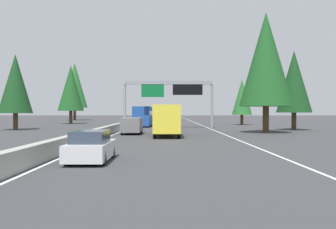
{
  "coord_description": "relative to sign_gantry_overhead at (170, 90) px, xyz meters",
  "views": [
    {
      "loc": [
        -1.91,
        -5.62,
        2.37
      ],
      "look_at": [
        50.32,
        -5.8,
        1.94
      ],
      "focal_mm": 40.81,
      "sensor_mm": 36.0,
      "label": 1
    }
  ],
  "objects": [
    {
      "name": "conifer_left_mid",
      "position": [
        19.28,
        18.79,
        1.5
      ],
      "size": [
        4.93,
        4.93,
        11.21
      ],
      "color": "#4C3823",
      "rests_on": "ground"
    },
    {
      "name": "sedan_far_right",
      "position": [
        57.26,
        0.71,
        -4.63
      ],
      "size": [
        4.4,
        1.8,
        1.47
      ],
      "color": "slate",
      "rests_on": "ground"
    },
    {
      "name": "shoulder_stripe_right",
      "position": [
        18.12,
        -5.49,
        -5.31
      ],
      "size": [
        160.0,
        0.16,
        0.01
      ],
      "primitive_type": "cube",
      "color": "silver",
      "rests_on": "ground"
    },
    {
      "name": "box_truck_mid_right",
      "position": [
        -17.7,
        0.41,
        -3.7
      ],
      "size": [
        8.5,
        2.4,
        2.95
      ],
      "color": "gold",
      "rests_on": "ground"
    },
    {
      "name": "sedan_mid_left",
      "position": [
        -35.72,
        4.0,
        -4.63
      ],
      "size": [
        4.4,
        1.8,
        1.47
      ],
      "color": "silver",
      "rests_on": "ground"
    },
    {
      "name": "minivan_near_center",
      "position": [
        -13.94,
        4.04,
        -4.36
      ],
      "size": [
        5.0,
        1.95,
        1.69
      ],
      "color": "slate",
      "rests_on": "ground"
    },
    {
      "name": "pickup_far_left",
      "position": [
        72.6,
        -2.86,
        -4.4
      ],
      "size": [
        5.6,
        2.0,
        1.86
      ],
      "color": "slate",
      "rests_on": "ground"
    },
    {
      "name": "sign_gantry_overhead",
      "position": [
        0.0,
        0.0,
        0.0
      ],
      "size": [
        0.5,
        12.68,
        6.68
      ],
      "color": "gray",
      "rests_on": "ground"
    },
    {
      "name": "sedan_distant_a",
      "position": [
        28.51,
        0.52,
        -4.63
      ],
      "size": [
        4.4,
        1.8,
        1.47
      ],
      "color": "#2D6B38",
      "rests_on": "ground"
    },
    {
      "name": "bus_mid_center",
      "position": [
        7.05,
        4.19,
        -3.6
      ],
      "size": [
        11.5,
        2.55,
        3.1
      ],
      "color": "#1E4793",
      "rests_on": "ground"
    },
    {
      "name": "ground_plane",
      "position": [
        8.12,
        6.03,
        -5.31
      ],
      "size": [
        320.0,
        320.0,
        0.0
      ],
      "primitive_type": "plane",
      "color": "#38383A"
    },
    {
      "name": "conifer_right_far",
      "position": [
        13.69,
        -12.92,
        -0.45
      ],
      "size": [
        3.53,
        3.53,
        8.02
      ],
      "color": "#4C3823",
      "rests_on": "ground"
    },
    {
      "name": "conifer_right_mid",
      "position": [
        -5.48,
        -15.75,
        0.81
      ],
      "size": [
        4.44,
        4.44,
        10.08
      ],
      "color": "#4C3823",
      "rests_on": "ground"
    },
    {
      "name": "conifer_left_far",
      "position": [
        49.04,
        25.22,
        4.1
      ],
      "size": [
        6.81,
        6.81,
        15.47
      ],
      "color": "#4C3823",
      "rests_on": "ground"
    },
    {
      "name": "conifer_right_near",
      "position": [
        -11.62,
        -10.58,
        2.81
      ],
      "size": [
        5.88,
        5.88,
        13.36
      ],
      "color": "#4C3823",
      "rests_on": "ground"
    },
    {
      "name": "median_barrier",
      "position": [
        28.12,
        6.33,
        -4.86
      ],
      "size": [
        180.0,
        0.56,
        0.9
      ],
      "primitive_type": "cube",
      "color": "#9E9B93",
      "rests_on": "ground"
    },
    {
      "name": "conifer_left_near",
      "position": [
        -4.73,
        19.86,
        0.59
      ],
      "size": [
        4.28,
        4.28,
        9.73
      ],
      "color": "#4C3823",
      "rests_on": "ground"
    },
    {
      "name": "shoulder_stripe_median",
      "position": [
        18.12,
        5.78,
        -5.31
      ],
      "size": [
        160.0,
        0.16,
        0.01
      ],
      "primitive_type": "cube",
      "color": "silver",
      "rests_on": "ground"
    }
  ]
}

